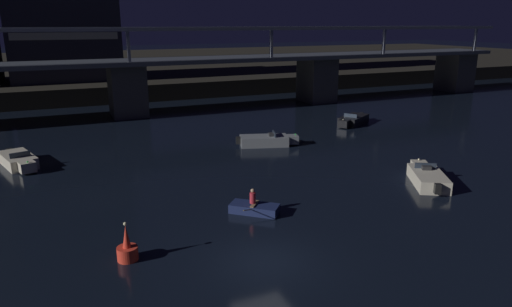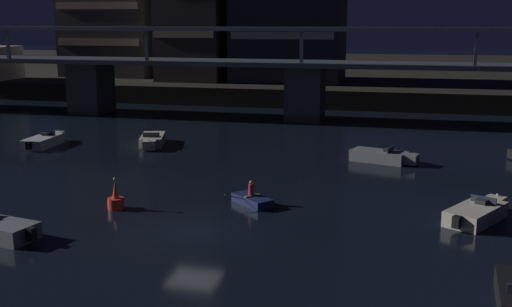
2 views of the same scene
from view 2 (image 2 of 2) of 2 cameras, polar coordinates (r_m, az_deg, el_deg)
The scene contains 9 objects.
ground_plane at distance 30.88m, azimuth -5.73°, elevation -7.07°, with size 400.00×400.00×0.00m, color black.
far_riverbank at distance 111.59m, azimuth 8.30°, elevation 7.34°, with size 240.00×80.00×2.20m, color black.
river_bridge at distance 63.81m, azimuth 4.53°, elevation 6.71°, with size 101.16×6.40×9.38m.
speedboat_near_left at distance 52.06m, azimuth -9.43°, elevation 1.20°, with size 2.84×5.17×1.16m.
speedboat_near_center at distance 46.21m, azimuth 11.38°, elevation -0.25°, with size 5.16×2.88×1.16m.
speedboat_far_left at distance 53.88m, azimuth -18.74°, elevation 1.09°, with size 1.99×5.22×1.16m.
speedboat_far_center at distance 34.14m, azimuth 19.53°, elevation -5.12°, with size 3.60×4.87×1.16m.
channel_buoy at distance 35.00m, azimuth -12.66°, elevation -4.18°, with size 0.90×0.90×1.76m.
dinghy_with_paddler at distance 34.97m, azimuth -0.35°, elevation -4.23°, with size 2.68×2.65×1.36m.
Camera 2 is at (9.62, -27.55, 10.11)m, focal length 43.91 mm.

